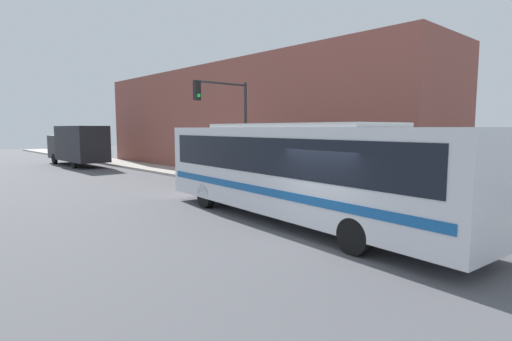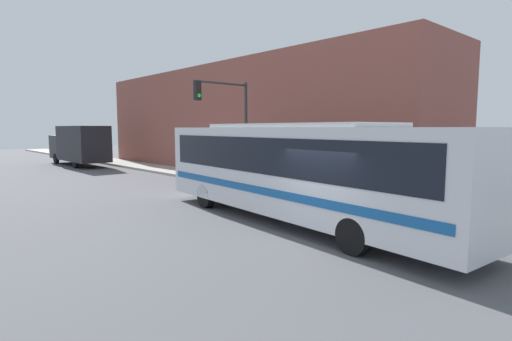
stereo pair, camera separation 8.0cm
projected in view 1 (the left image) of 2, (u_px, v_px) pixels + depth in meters
ground_plane at (327, 242)px, 10.78m from camera, size 120.00×120.00×0.00m
sidewalk at (158, 169)px, 29.37m from camera, size 2.60×70.00×0.16m
building_facade at (241, 120)px, 28.64m from camera, size 6.00×29.24×7.30m
city_bus at (295, 166)px, 12.92m from camera, size 3.73×12.52×3.22m
delivery_truck at (78, 144)px, 32.49m from camera, size 2.29×8.50×3.23m
fire_hydrant at (325, 187)px, 17.12m from camera, size 0.25×0.34×0.82m
traffic_light_pole at (228, 114)px, 20.11m from camera, size 3.28×0.35×5.26m
parking_meter at (276, 170)px, 19.26m from camera, size 0.14×0.14×1.28m
pedestrian_near_corner at (347, 175)px, 17.45m from camera, size 0.34×0.34×1.73m
pedestrian_mid_block at (254, 166)px, 22.02m from camera, size 0.34×0.34×1.66m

